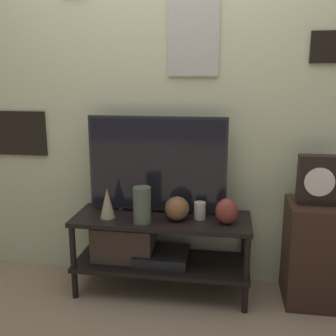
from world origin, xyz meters
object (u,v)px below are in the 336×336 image
candle_jar (200,211)px  television (157,164)px  mantel_clock (318,180)px  vase_urn_stoneware (227,211)px  vase_tall_ceramic (142,205)px  vase_slim_bronze (107,203)px  vase_round_glass (177,208)px

candle_jar → television: bearing=163.5°
television → mantel_clock: bearing=-3.7°
vase_urn_stoneware → vase_tall_ceramic: 0.54m
television → mantel_clock: television is taller
vase_slim_bronze → vase_tall_ceramic: 0.26m
vase_slim_bronze → candle_jar: bearing=6.6°
vase_slim_bronze → mantel_clock: mantel_clock is taller
vase_slim_bronze → vase_tall_ceramic: bearing=-13.0°
vase_round_glass → television: bearing=138.6°
vase_round_glass → candle_jar: vase_round_glass is taller
vase_urn_stoneware → vase_round_glass: (-0.32, 0.02, -0.00)m
vase_urn_stoneware → vase_round_glass: vase_urn_stoneware is taller
vase_urn_stoneware → mantel_clock: bearing=8.9°
television → vase_urn_stoneware: television is taller
candle_jar → mantel_clock: 0.77m
vase_urn_stoneware → vase_slim_bronze: vase_slim_bronze is taller
candle_jar → mantel_clock: mantel_clock is taller
vase_urn_stoneware → mantel_clock: (0.55, 0.09, 0.21)m
television → mantel_clock: size_ratio=3.02×
vase_tall_ceramic → vase_round_glass: bearing=20.6°
vase_tall_ceramic → candle_jar: bearing=19.6°
vase_round_glass → vase_tall_ceramic: bearing=-159.4°
vase_round_glass → mantel_clock: (0.88, 0.07, 0.21)m
television → vase_slim_bronze: 0.42m
vase_round_glass → vase_slim_bronze: 0.46m
vase_slim_bronze → vase_tall_ceramic: (0.25, -0.06, 0.02)m
television → vase_urn_stoneware: 0.56m
vase_round_glass → vase_tall_ceramic: (-0.21, -0.08, 0.04)m
television → mantel_clock: 1.03m
television → candle_jar: 0.42m
vase_round_glass → vase_slim_bronze: bearing=-177.2°
vase_round_glass → mantel_clock: mantel_clock is taller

